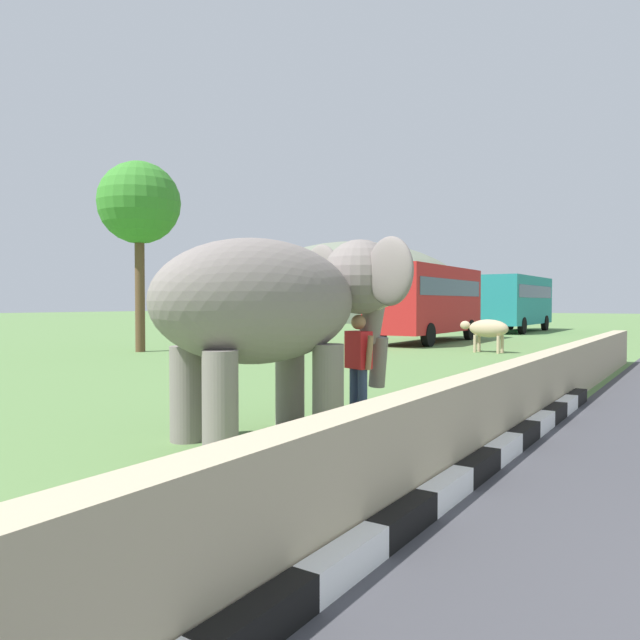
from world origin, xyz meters
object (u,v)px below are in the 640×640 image
at_px(bus_red, 427,298).
at_px(cow_near, 487,329).
at_px(bus_teal, 516,299).
at_px(elephant, 281,304).
at_px(person_handler, 358,362).

relative_size(bus_red, cow_near, 4.40).
relative_size(bus_teal, cow_near, 4.60).
distance_m(bus_red, cow_near, 6.10).
height_order(elephant, person_handler, elephant).
bearing_deg(bus_red, person_handler, -159.92).
xyz_separation_m(person_handler, bus_teal, (30.52, 5.87, 1.15)).
height_order(bus_red, bus_teal, same).
xyz_separation_m(elephant, person_handler, (1.39, -0.45, -0.90)).
height_order(elephant, bus_teal, bus_teal).
height_order(person_handler, bus_teal, bus_teal).
height_order(elephant, cow_near, elephant).
height_order(bus_teal, cow_near, bus_teal).
bearing_deg(bus_teal, person_handler, -169.12).
xyz_separation_m(elephant, cow_near, (15.07, 1.88, -0.95)).
distance_m(person_handler, bus_teal, 31.10).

